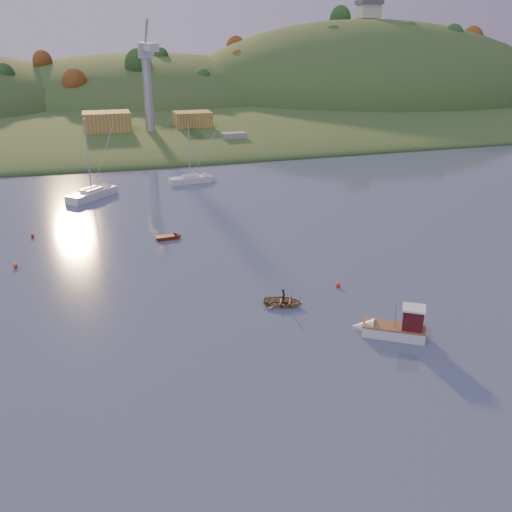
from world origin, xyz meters
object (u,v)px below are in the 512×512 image
object	(u,v)px
sailboat_far	(190,179)
canoe	(283,302)
red_tender	(172,237)
fishing_boat	(389,327)
sailboat_near	(92,194)

from	to	relation	value
sailboat_far	canoe	xyz separation A→B (m)	(0.03, -50.81, -0.29)
canoe	red_tender	world-z (taller)	red_tender
fishing_boat	canoe	bearing A→B (deg)	-17.90
sailboat_far	canoe	world-z (taller)	sailboat_far
fishing_boat	sailboat_near	size ratio (longest dim) A/B	0.50
sailboat_near	sailboat_far	bearing A→B (deg)	-26.09
canoe	sailboat_near	bearing A→B (deg)	45.78
sailboat_near	canoe	size ratio (longest dim) A/B	3.28
sailboat_near	red_tender	size ratio (longest dim) A/B	3.69
sailboat_far	red_tender	xyz separation A→B (m)	(-7.46, -28.57, -0.45)
sailboat_near	sailboat_far	xyz separation A→B (m)	(16.90, 5.87, -0.11)
fishing_boat	sailboat_near	world-z (taller)	sailboat_near
canoe	fishing_boat	bearing A→B (deg)	-114.83
sailboat_near	red_tender	distance (m)	24.59
sailboat_near	sailboat_far	size ratio (longest dim) A/B	1.21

